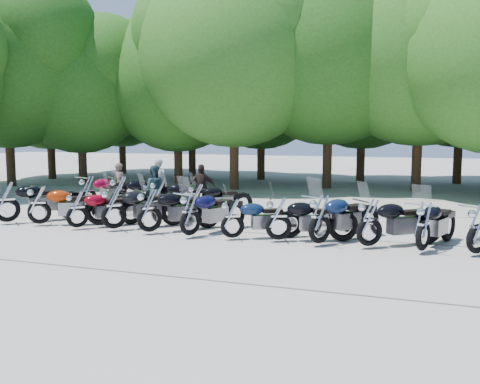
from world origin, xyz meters
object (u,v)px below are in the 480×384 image
(motorcycle_0, at_px, (7,200))
(motorcycle_5, at_px, (190,212))
(motorcycle_15, at_px, (160,196))
(rider_2, at_px, (202,188))
(motorcycle_11, at_px, (478,227))
(rider_3, at_px, (159,183))
(motorcycle_10, at_px, (423,225))
(motorcycle_13, at_px, (88,191))
(motorcycle_7, at_px, (279,217))
(motorcycle_8, at_px, (320,217))
(motorcycle_3, at_px, (114,206))
(rider_1, at_px, (154,189))
(motorcycle_4, at_px, (149,209))
(rider_0, at_px, (120,184))
(motorcycle_9, at_px, (370,221))
(motorcycle_6, at_px, (232,217))
(motorcycle_16, at_px, (197,199))
(motorcycle_14, at_px, (120,193))
(motorcycle_1, at_px, (39,203))
(motorcycle_2, at_px, (77,208))

(motorcycle_0, relative_size, motorcycle_5, 1.07)
(motorcycle_15, distance_m, rider_2, 1.60)
(motorcycle_11, relative_size, rider_3, 1.30)
(motorcycle_10, relative_size, motorcycle_13, 0.96)
(motorcycle_7, height_order, motorcycle_8, motorcycle_8)
(motorcycle_7, bearing_deg, motorcycle_5, 72.67)
(motorcycle_7, xyz_separation_m, motorcycle_10, (3.36, -0.09, 0.02))
(motorcycle_3, bearing_deg, motorcycle_0, 44.09)
(motorcycle_0, relative_size, motorcycle_8, 1.03)
(motorcycle_15, height_order, rider_1, rider_1)
(motorcycle_4, bearing_deg, motorcycle_3, 36.75)
(rider_0, bearing_deg, motorcycle_9, 175.69)
(motorcycle_10, xyz_separation_m, rider_0, (-10.45, 4.29, 0.14))
(motorcycle_4, height_order, rider_2, rider_2)
(motorcycle_3, bearing_deg, motorcycle_6, -138.93)
(motorcycle_4, relative_size, rider_0, 1.53)
(rider_2, bearing_deg, motorcycle_4, 70.19)
(rider_3, bearing_deg, motorcycle_11, 162.41)
(motorcycle_7, xyz_separation_m, motorcycle_8, (1.03, -0.08, 0.06))
(motorcycle_7, distance_m, motorcycle_16, 4.27)
(motorcycle_4, bearing_deg, motorcycle_13, 4.55)
(motorcycle_0, distance_m, motorcycle_14, 3.45)
(motorcycle_7, bearing_deg, motorcycle_3, 68.14)
(motorcycle_14, bearing_deg, motorcycle_3, 156.59)
(motorcycle_6, bearing_deg, rider_2, 2.66)
(motorcycle_10, bearing_deg, motorcycle_1, 21.38)
(motorcycle_8, bearing_deg, motorcycle_13, 15.34)
(motorcycle_0, xyz_separation_m, motorcycle_16, (4.88, 2.84, -0.10))
(motorcycle_7, bearing_deg, motorcycle_11, -112.27)
(motorcycle_5, xyz_separation_m, motorcycle_6, (1.13, 0.08, -0.08))
(motorcycle_14, bearing_deg, rider_2, -111.82)
(rider_0, height_order, rider_1, rider_1)
(motorcycle_2, height_order, motorcycle_14, motorcycle_14)
(motorcycle_1, bearing_deg, motorcycle_2, -118.26)
(motorcycle_5, height_order, rider_0, rider_0)
(motorcycle_5, bearing_deg, rider_0, -19.65)
(motorcycle_7, relative_size, motorcycle_8, 0.92)
(motorcycle_0, height_order, motorcycle_2, motorcycle_0)
(motorcycle_5, relative_size, motorcycle_16, 1.09)
(motorcycle_0, distance_m, motorcycle_10, 11.57)
(motorcycle_2, bearing_deg, motorcycle_10, -138.66)
(motorcycle_5, distance_m, rider_1, 4.41)
(motorcycle_6, bearing_deg, motorcycle_10, -119.07)
(rider_2, bearing_deg, motorcycle_7, 111.10)
(motorcycle_9, xyz_separation_m, motorcycle_16, (-5.51, 2.68, -0.05))
(motorcycle_4, height_order, rider_1, rider_1)
(motorcycle_5, xyz_separation_m, rider_1, (-2.85, 3.36, 0.13))
(motorcycle_1, relative_size, motorcycle_11, 1.03)
(motorcycle_8, xyz_separation_m, motorcycle_16, (-4.37, 2.76, -0.08))
(motorcycle_11, bearing_deg, rider_1, 26.27)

